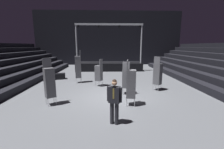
% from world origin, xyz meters
% --- Properties ---
extents(ground_plane, '(22.00, 30.00, 0.10)m').
position_xyz_m(ground_plane, '(0.00, 0.00, -0.05)').
color(ground_plane, '#515459').
extents(arena_end_wall, '(22.00, 0.30, 8.00)m').
position_xyz_m(arena_end_wall, '(0.00, 15.00, 4.00)').
color(arena_end_wall, black).
rests_on(arena_end_wall, ground_plane).
extents(stage_riser, '(7.69, 2.68, 5.27)m').
position_xyz_m(stage_riser, '(0.00, 9.65, 0.57)').
color(stage_riser, black).
rests_on(stage_riser, ground_plane).
extents(man_with_tie, '(0.57, 0.35, 1.72)m').
position_xyz_m(man_with_tie, '(-0.00, -3.01, 0.97)').
color(man_with_tie, black).
rests_on(man_with_tie, ground_plane).
extents(chair_stack_front_left, '(0.58, 0.58, 1.96)m').
position_xyz_m(chair_stack_front_left, '(-0.85, 2.37, 0.98)').
color(chair_stack_front_left, '#B2B5BA').
rests_on(chair_stack_front_left, ground_plane).
extents(chair_stack_front_right, '(0.51, 0.51, 1.96)m').
position_xyz_m(chair_stack_front_right, '(0.87, 0.49, 0.98)').
color(chair_stack_front_right, '#B2B5BA').
rests_on(chair_stack_front_right, ground_plane).
extents(chair_stack_mid_left, '(0.61, 0.61, 2.31)m').
position_xyz_m(chair_stack_mid_left, '(-3.06, -1.04, 1.15)').
color(chair_stack_mid_left, '#B2B5BA').
rests_on(chair_stack_mid_left, ground_plane).
extents(chair_stack_mid_right, '(0.62, 0.62, 2.22)m').
position_xyz_m(chair_stack_mid_right, '(3.03, 1.19, 1.11)').
color(chair_stack_mid_right, '#B2B5BA').
rests_on(chair_stack_mid_right, ground_plane).
extents(chair_stack_mid_centre, '(0.52, 0.52, 2.56)m').
position_xyz_m(chair_stack_mid_centre, '(-2.52, 3.41, 1.28)').
color(chair_stack_mid_centre, '#B2B5BA').
rests_on(chair_stack_mid_centre, ground_plane).
extents(chair_stack_rear_left, '(0.51, 0.51, 2.22)m').
position_xyz_m(chair_stack_rear_left, '(0.89, -1.25, 1.11)').
color(chair_stack_rear_left, '#B2B5BA').
rests_on(chair_stack_rear_left, ground_plane).
extents(equipment_road_case, '(1.04, 0.84, 0.50)m').
position_xyz_m(equipment_road_case, '(-4.42, 4.77, 0.25)').
color(equipment_road_case, black).
rests_on(equipment_road_case, ground_plane).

